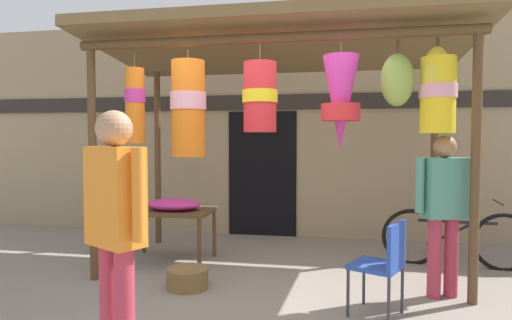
{
  "coord_description": "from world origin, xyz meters",
  "views": [
    {
      "loc": [
        0.88,
        -4.4,
        1.55
      ],
      "look_at": [
        -0.04,
        0.54,
        1.31
      ],
      "focal_mm": 30.48,
      "sensor_mm": 36.0,
      "label": 1
    }
  ],
  "objects": [
    {
      "name": "market_stall_canopy",
      "position": [
        0.28,
        0.56,
        2.4
      ],
      "size": [
        4.4,
        2.26,
        2.85
      ],
      "color": "brown",
      "rests_on": "ground_plane"
    },
    {
      "name": "vendor_in_orange",
      "position": [
        1.91,
        0.07,
        0.94
      ],
      "size": [
        0.57,
        0.34,
        1.59
      ],
      "color": "#B23347",
      "rests_on": "ground_plane"
    },
    {
      "name": "wicker_basket_by_table",
      "position": [
        -0.64,
        -0.14,
        0.1
      ],
      "size": [
        0.43,
        0.43,
        0.21
      ],
      "primitive_type": "cylinder",
      "color": "brown",
      "rests_on": "ground_plane"
    },
    {
      "name": "parked_bicycle",
      "position": [
        2.32,
        1.19,
        0.35
      ],
      "size": [
        1.75,
        0.44,
        0.92
      ],
      "color": "black",
      "rests_on": "ground_plane"
    },
    {
      "name": "display_table",
      "position": [
        -1.21,
        0.78,
        0.59
      ],
      "size": [
        1.1,
        0.74,
        0.66
      ],
      "color": "brown",
      "rests_on": "ground_plane"
    },
    {
      "name": "customer_foreground",
      "position": [
        -0.54,
        -1.81,
        1.04
      ],
      "size": [
        0.53,
        0.39,
        1.74
      ],
      "color": "#B23347",
      "rests_on": "ground_plane"
    },
    {
      "name": "folding_chair",
      "position": [
        1.29,
        -0.53,
        0.5
      ],
      "size": [
        0.53,
        0.53,
        0.84
      ],
      "color": "#2347A8",
      "rests_on": "ground_plane"
    },
    {
      "name": "ground_plane",
      "position": [
        0.0,
        0.0,
        0.0
      ],
      "size": [
        30.0,
        30.0,
        0.0
      ],
      "primitive_type": "plane",
      "color": "gray"
    },
    {
      "name": "shop_facade",
      "position": [
        -0.0,
        2.6,
        1.73
      ],
      "size": [
        11.96,
        0.29,
        3.46
      ],
      "color": "#9E8966",
      "rests_on": "ground_plane"
    },
    {
      "name": "flower_heap_on_table",
      "position": [
        -1.12,
        0.74,
        0.74
      ],
      "size": [
        0.68,
        0.47,
        0.14
      ],
      "color": "#D13399",
      "rests_on": "display_table"
    }
  ]
}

